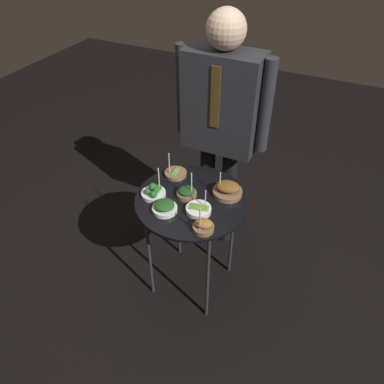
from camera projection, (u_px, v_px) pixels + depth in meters
ground_plane at (192, 280)px, 2.60m from camera, size 8.00×8.00×0.00m
serving_cart at (192, 206)px, 2.16m from camera, size 0.65×0.65×0.75m
bowl_asparagus_center at (199, 209)px, 2.03m from camera, size 0.14×0.14×0.14m
bowl_roast_front_left at (228, 190)px, 2.13m from camera, size 0.17×0.17×0.16m
bowl_asparagus_far_rim at (176, 173)px, 2.29m from camera, size 0.14×0.14×0.16m
bowl_spinach_front_right at (165, 207)px, 2.03m from camera, size 0.14×0.14×0.06m
bowl_broccoli_mid_left at (154, 192)px, 2.13m from camera, size 0.14×0.14×0.18m
bowl_spinach_mid_right at (187, 193)px, 2.13m from camera, size 0.12×0.12×0.18m
bowl_roast_front_center at (203, 226)px, 1.92m from camera, size 0.11×0.11×0.17m
waiter_figure at (222, 114)px, 2.29m from camera, size 0.61×0.23×1.65m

